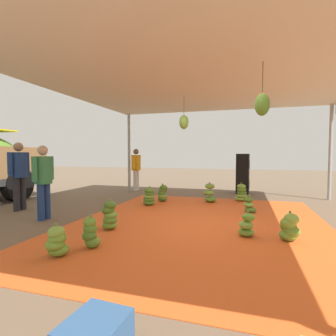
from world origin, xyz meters
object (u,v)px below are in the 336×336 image
object	(u,v)px
banana_bunch_4	(91,233)
banana_bunch_7	(110,216)
worker_2	(136,166)
speaker_stack	(243,174)
banana_bunch_8	(241,193)
worker_0	(43,177)
banana_bunch_5	(149,197)
banana_bunch_6	(210,194)
banana_bunch_9	(162,194)
banana_bunch_2	(57,242)
worker_1	(19,171)
banana_bunch_1	(249,205)
banana_bunch_0	(289,228)
banana_bunch_3	(247,226)

from	to	relation	value
banana_bunch_4	banana_bunch_7	bearing A→B (deg)	12.44
worker_2	speaker_stack	xyz separation A→B (m)	(0.38, -3.92, -0.23)
banana_bunch_8	worker_0	distance (m)	5.28
banana_bunch_4	speaker_stack	xyz separation A→B (m)	(6.28, -2.07, 0.48)
banana_bunch_4	banana_bunch_7	distance (m)	0.95
banana_bunch_5	banana_bunch_8	world-z (taller)	banana_bunch_8
banana_bunch_4	banana_bunch_6	bearing A→B (deg)	-15.62
banana_bunch_5	speaker_stack	size ratio (longest dim) A/B	0.37
banana_bunch_7	banana_bunch_9	size ratio (longest dim) A/B	1.08
banana_bunch_2	worker_1	bearing A→B (deg)	52.93
banana_bunch_2	banana_bunch_4	xyz separation A→B (m)	(0.43, -0.24, 0.02)
banana_bunch_2	banana_bunch_7	distance (m)	1.35
banana_bunch_6	worker_2	size ratio (longest dim) A/B	0.36
banana_bunch_1	banana_bunch_7	world-z (taller)	banana_bunch_7
banana_bunch_4	banana_bunch_9	world-z (taller)	banana_bunch_9
banana_bunch_7	worker_2	xyz separation A→B (m)	(4.97, 1.65, 0.67)
banana_bunch_0	banana_bunch_2	size ratio (longest dim) A/B	1.06
worker_2	banana_bunch_6	bearing A→B (deg)	-119.03
worker_1	banana_bunch_6	bearing A→B (deg)	-60.90
banana_bunch_4	worker_2	xyz separation A→B (m)	(5.90, 1.85, 0.70)
banana_bunch_7	speaker_stack	distance (m)	5.84
banana_bunch_3	speaker_stack	distance (m)	5.11
banana_bunch_1	speaker_stack	xyz separation A→B (m)	(3.16, 0.19, 0.52)
banana_bunch_1	worker_1	size ratio (longest dim) A/B	0.25
speaker_stack	banana_bunch_2	bearing A→B (deg)	161.04
worker_1	banana_bunch_3	bearing A→B (deg)	-96.26
banana_bunch_4	banana_bunch_5	bearing A→B (deg)	5.75
banana_bunch_2	banana_bunch_6	size ratio (longest dim) A/B	0.79
banana_bunch_5	banana_bunch_8	xyz separation A→B (m)	(1.34, -2.38, 0.02)
worker_0	worker_2	world-z (taller)	worker_2
banana_bunch_2	worker_2	distance (m)	6.56
banana_bunch_2	banana_bunch_7	world-z (taller)	banana_bunch_7
speaker_stack	banana_bunch_6	bearing A→B (deg)	156.77
banana_bunch_1	worker_0	world-z (taller)	worker_0
banana_bunch_5	banana_bunch_8	distance (m)	2.74
banana_bunch_6	banana_bunch_9	bearing A→B (deg)	102.36
banana_bunch_5	banana_bunch_6	bearing A→B (deg)	-58.29
banana_bunch_3	banana_bunch_2	bearing A→B (deg)	123.74
banana_bunch_2	banana_bunch_4	size ratio (longest dim) A/B	0.92
banana_bunch_7	banana_bunch_9	world-z (taller)	banana_bunch_7
banana_bunch_2	worker_0	size ratio (longest dim) A/B	0.29
banana_bunch_0	worker_2	xyz separation A→B (m)	(4.74, 4.69, 0.71)
banana_bunch_1	banana_bunch_6	world-z (taller)	banana_bunch_6
worker_1	banana_bunch_9	bearing A→B (deg)	-54.77
banana_bunch_3	banana_bunch_5	distance (m)	3.27
banana_bunch_6	banana_bunch_9	world-z (taller)	banana_bunch_6
banana_bunch_2	worker_1	distance (m)	3.76
banana_bunch_0	banana_bunch_4	world-z (taller)	banana_bunch_4
banana_bunch_0	banana_bunch_4	size ratio (longest dim) A/B	0.97
banana_bunch_1	banana_bunch_4	xyz separation A→B (m)	(-3.12, 2.26, 0.05)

